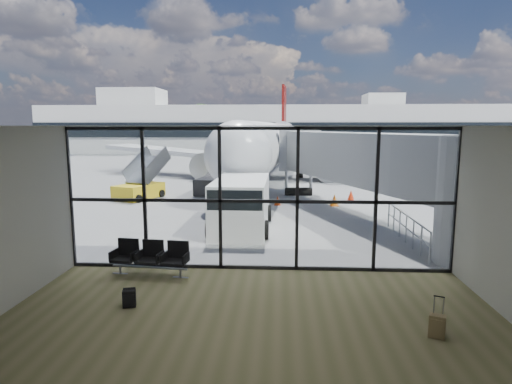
# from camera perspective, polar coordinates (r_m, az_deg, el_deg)

# --- Properties ---
(ground) EXTENTS (220.00, 220.00, 0.00)m
(ground) POSITION_cam_1_polar(r_m,az_deg,el_deg) (53.26, 2.49, 3.84)
(ground) COLOR slate
(ground) RESTS_ON ground
(lounge_shell) EXTENTS (12.02, 8.01, 4.51)m
(lounge_shell) POSITION_cam_1_polar(r_m,az_deg,el_deg) (8.49, -1.28, -3.80)
(lounge_shell) COLOR #676541
(lounge_shell) RESTS_ON ground
(glass_curtain_wall) EXTENTS (12.10, 0.12, 4.50)m
(glass_curtain_wall) POSITION_cam_1_polar(r_m,az_deg,el_deg) (13.27, 0.33, -1.03)
(glass_curtain_wall) COLOR white
(glass_curtain_wall) RESTS_ON ground
(jet_bridge) EXTENTS (8.00, 16.50, 4.33)m
(jet_bridge) POSITION_cam_1_polar(r_m,az_deg,el_deg) (20.66, 15.08, 3.59)
(jet_bridge) COLOR gray
(jet_bridge) RESTS_ON ground
(apron_railing) EXTENTS (0.06, 5.46, 1.11)m
(apron_railing) POSITION_cam_1_polar(r_m,az_deg,el_deg) (17.69, 19.40, -4.11)
(apron_railing) COLOR gray
(apron_railing) RESTS_ON ground
(far_terminal) EXTENTS (80.00, 12.20, 11.00)m
(far_terminal) POSITION_cam_1_polar(r_m,az_deg,el_deg) (75.05, 2.27, 8.46)
(far_terminal) COLOR beige
(far_terminal) RESTS_ON ground
(tree_0) EXTENTS (4.95, 4.95, 7.12)m
(tree_0) POSITION_cam_1_polar(r_m,az_deg,el_deg) (96.54, -25.29, 7.94)
(tree_0) COLOR #382619
(tree_0) RESTS_ON ground
(tree_1) EXTENTS (5.61, 5.61, 8.07)m
(tree_1) POSITION_cam_1_polar(r_m,az_deg,el_deg) (93.86, -22.05, 8.52)
(tree_1) COLOR #382619
(tree_1) RESTS_ON ground
(tree_2) EXTENTS (6.27, 6.27, 9.03)m
(tree_2) POSITION_cam_1_polar(r_m,az_deg,el_deg) (91.49, -18.63, 9.10)
(tree_2) COLOR #382619
(tree_2) RESTS_ON ground
(tree_3) EXTENTS (4.95, 4.95, 7.12)m
(tree_3) POSITION_cam_1_polar(r_m,az_deg,el_deg) (89.45, -14.98, 8.48)
(tree_3) COLOR #382619
(tree_3) RESTS_ON ground
(tree_4) EXTENTS (5.61, 5.61, 8.07)m
(tree_4) POSITION_cam_1_polar(r_m,az_deg,el_deg) (87.78, -11.23, 9.01)
(tree_4) COLOR #382619
(tree_4) RESTS_ON ground
(tree_5) EXTENTS (6.27, 6.27, 9.03)m
(tree_5) POSITION_cam_1_polar(r_m,az_deg,el_deg) (86.51, -7.33, 9.53)
(tree_5) COLOR #382619
(tree_5) RESTS_ON ground
(seating_row) EXTENTS (2.38, 0.93, 1.06)m
(seating_row) POSITION_cam_1_polar(r_m,az_deg,el_deg) (13.57, -13.81, -8.28)
(seating_row) COLOR gray
(seating_row) RESTS_ON ground
(backpack) EXTENTS (0.36, 0.35, 0.48)m
(backpack) POSITION_cam_1_polar(r_m,az_deg,el_deg) (11.48, -16.55, -13.45)
(backpack) COLOR black
(backpack) RESTS_ON ground
(suitcase) EXTENTS (0.39, 0.33, 0.91)m
(suitcase) POSITION_cam_1_polar(r_m,az_deg,el_deg) (10.32, 23.00, -16.13)
(suitcase) COLOR olive
(suitcase) RESTS_ON ground
(airliner) EXTENTS (32.34, 37.54, 9.67)m
(airliner) POSITION_cam_1_polar(r_m,az_deg,el_deg) (39.29, 1.93, 6.43)
(airliner) COLOR silver
(airliner) RESTS_ON ground
(service_van) EXTENTS (2.56, 5.16, 2.24)m
(service_van) POSITION_cam_1_polar(r_m,az_deg,el_deg) (18.65, -2.01, -1.63)
(service_van) COLOR white
(service_van) RESTS_ON ground
(belt_loader) EXTENTS (2.13, 4.35, 1.92)m
(belt_loader) POSITION_cam_1_polar(r_m,az_deg,el_deg) (29.18, -5.85, 1.07)
(belt_loader) COLOR black
(belt_loader) RESTS_ON ground
(mobile_stairs) EXTENTS (2.94, 4.02, 2.57)m
(mobile_stairs) POSITION_cam_1_polar(r_m,az_deg,el_deg) (27.91, -15.22, 0.41)
(mobile_stairs) COLOR gold
(mobile_stairs) RESTS_ON ground
(traffic_cone_a) EXTENTS (0.38, 0.38, 0.54)m
(traffic_cone_a) POSITION_cam_1_polar(r_m,az_deg,el_deg) (24.80, 2.88, -1.15)
(traffic_cone_a) COLOR #DF3E0B
(traffic_cone_a) RESTS_ON ground
(traffic_cone_b) EXTENTS (0.47, 0.47, 0.67)m
(traffic_cone_b) POSITION_cam_1_polar(r_m,az_deg,el_deg) (24.93, 10.41, -1.09)
(traffic_cone_b) COLOR orange
(traffic_cone_b) RESTS_ON ground
(traffic_cone_c) EXTENTS (0.48, 0.48, 0.68)m
(traffic_cone_c) POSITION_cam_1_polar(r_m,az_deg,el_deg) (26.68, 12.53, -0.50)
(traffic_cone_c) COLOR red
(traffic_cone_c) RESTS_ON ground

